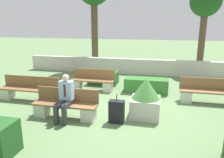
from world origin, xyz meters
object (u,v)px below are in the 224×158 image
bench_front (65,107)px  bench_left_side (210,94)px  tree_center_left (205,5)px  suitcase (117,112)px  bench_right_side (93,82)px  planter_corner_left (146,98)px  bench_back (29,91)px  person_seated_man (65,96)px

bench_front → bench_left_side: size_ratio=0.96×
bench_left_side → tree_center_left: (0.42, 5.20, 3.29)m
bench_left_side → tree_center_left: size_ratio=0.43×
bench_front → suitcase: (1.52, -0.00, -0.00)m
bench_right_side → bench_front: bearing=-96.4°
bench_front → planter_corner_left: (2.26, 0.56, 0.26)m
bench_front → bench_back: (-1.89, 1.09, 0.01)m
bench_front → planter_corner_left: 2.34m
bench_front → suitcase: size_ratio=2.28×
bench_back → suitcase: (3.41, -1.09, -0.01)m
bench_right_side → bench_back: 2.48m
bench_right_side → tree_center_left: tree_center_left is taller
bench_left_side → bench_front: bearing=-150.3°
person_seated_man → bench_right_side: bearing=92.6°
bench_front → bench_right_side: bearing=91.3°
planter_corner_left → tree_center_left: tree_center_left is taller
bench_left_side → person_seated_man: size_ratio=1.53×
tree_center_left → person_seated_man: bearing=-121.8°
tree_center_left → bench_back: bearing=-136.4°
person_seated_man → suitcase: person_seated_man is taller
planter_corner_left → suitcase: bearing=-142.8°
bench_back → tree_center_left: bearing=43.6°
bench_front → tree_center_left: tree_center_left is taller
bench_left_side → planter_corner_left: 2.66m
bench_back → person_seated_man: bearing=-32.1°
bench_right_side → bench_back: bearing=-145.0°
bench_front → person_seated_man: bearing=-64.2°
bench_front → bench_right_side: (-0.06, 2.77, -0.00)m
planter_corner_left → suitcase: 0.96m
bench_left_side → bench_back: bearing=-167.1°
bench_left_side → bench_back: 6.31m
bench_right_side → suitcase: suitcase is taller
bench_left_side → tree_center_left: bearing=88.0°
suitcase → bench_back: bearing=162.3°
bench_front → bench_right_side: size_ratio=1.06×
bench_front → planter_corner_left: size_ratio=1.63×
bench_back → planter_corner_left: size_ratio=1.85×
bench_back → tree_center_left: (6.64, 6.32, 3.28)m
bench_back → bench_front: bearing=-29.9°
bench_right_side → planter_corner_left: 3.22m
person_seated_man → tree_center_left: bearing=58.2°
suitcase → planter_corner_left: bearing=37.2°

